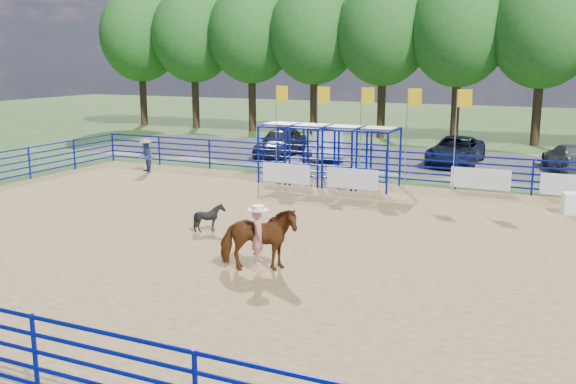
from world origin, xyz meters
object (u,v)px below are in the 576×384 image
Objects in this scene: calf at (210,218)px; car_c at (456,151)px; horse_and_rider at (258,236)px; spectator_cowboy at (146,156)px; car_b at (327,145)px; car_d at (571,158)px; car_a at (281,142)px.

calf is 17.18m from car_c.
horse_and_rider is 1.58× the size of spectator_cowboy.
car_b is 0.90× the size of car_c.
car_b is at bearing 105.82° from horse_and_rider.
spectator_cowboy is at bearing 28.43° from car_b.
car_d is (12.21, 0.94, -0.09)m from car_b.
car_a reaches higher than spectator_cowboy.
calf is at bearing -76.88° from car_a.
car_d is (18.55, 8.60, -0.11)m from spectator_cowboy.
car_b is (2.71, 0.24, -0.02)m from car_a.
horse_and_rider reaches higher than car_a.
spectator_cowboy is 0.33× the size of car_a.
calf is 0.19× the size of car_b.
horse_and_rider is at bearing -42.87° from spectator_cowboy.
spectator_cowboy is 0.33× the size of car_d.
car_d is at bearing -29.96° from calf.
car_a is at bearing -16.98° from car_b.
car_c reaches higher than calf.
car_c is (9.44, 1.15, -0.07)m from car_a.
car_b is at bearing 50.38° from spectator_cowboy.
spectator_cowboy is 9.94m from car_b.
car_b is (6.34, 7.66, -0.03)m from spectator_cowboy.
calf is 0.19× the size of car_d.
car_a is at bearing -172.89° from car_c.
spectator_cowboy reaches higher than car_b.
calf is 0.58× the size of spectator_cowboy.
car_c is at bearing -14.25° from calf.
car_d is at bearing 0.41° from car_c.
horse_and_rider is 0.47× the size of car_c.
horse_and_rider is at bearing 83.87° from car_b.
car_c is (13.08, 8.58, -0.08)m from spectator_cowboy.
calf is at bearing 138.73° from horse_and_rider.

